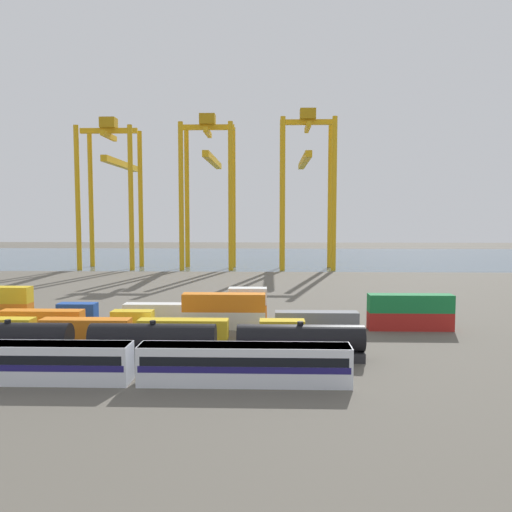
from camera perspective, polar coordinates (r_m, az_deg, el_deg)
ground_plane at (r=113.75m, az=-7.04°, el=-3.85°), size 420.00×420.00×0.00m
harbour_water at (r=205.48m, az=-3.12°, el=-0.11°), size 400.00×110.00×0.01m
passenger_train at (r=55.80m, az=-24.54°, el=-10.73°), size 64.07×3.14×3.90m
freight_tank_row at (r=62.35m, az=-19.26°, el=-8.99°), size 65.23×3.03×4.49m
shipping_container_3 at (r=72.73m, az=-18.70°, el=-7.75°), size 12.10×2.44×2.60m
shipping_container_4 at (r=69.27m, az=-8.22°, el=-8.16°), size 12.10×2.44×2.60m
shipping_container_5 at (r=68.28m, az=2.96°, el=-8.30°), size 6.04×2.44×2.60m
shipping_container_7 at (r=81.58m, az=-23.05°, el=-6.55°), size 12.10×2.44×2.60m
shipping_container_8 at (r=76.95m, az=-13.79°, el=-6.97°), size 6.04×2.44×2.60m
shipping_container_9 at (r=74.52m, az=-3.64°, el=-7.22°), size 12.10×2.44×2.60m
shipping_container_10 at (r=74.04m, az=-3.65°, el=-5.25°), size 12.10×2.44×2.60m
shipping_container_11 at (r=74.51m, az=6.86°, el=-7.25°), size 12.10×2.44×2.60m
shipping_container_12 at (r=76.91m, az=17.03°, el=-7.04°), size 12.10×2.44×2.60m
shipping_container_13 at (r=76.44m, az=17.07°, el=-5.13°), size 12.10×2.44×2.60m
shipping_container_16 at (r=85.94m, az=-19.56°, el=-5.90°), size 6.04×2.44×2.60m
shipping_container_17 at (r=82.02m, az=-10.58°, el=-6.21°), size 12.10×2.44×2.60m
shipping_container_18 at (r=80.26m, az=-0.95°, el=-6.37°), size 6.04×2.44×2.60m
shipping_container_19 at (r=79.81m, az=-0.95°, el=-4.54°), size 6.04×2.44×2.60m
gantry_crane_west at (r=169.45m, az=-15.93°, el=8.47°), size 17.99×37.71×47.20m
gantry_crane_central at (r=163.33m, az=-5.32°, el=9.01°), size 16.68×39.98×48.11m
gantry_crane_east at (r=162.54m, az=5.75°, el=9.20°), size 17.09×40.14×49.49m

